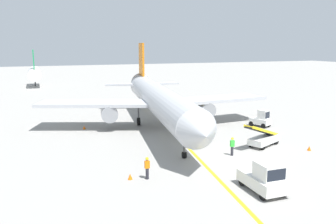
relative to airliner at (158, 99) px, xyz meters
name	(u,v)px	position (x,y,z in m)	size (l,w,h in m)	color
ground_plane	(230,160)	(1.79, -13.73, -3.42)	(300.00, 300.00, 0.00)	gray
taxi_line_yellow	(187,146)	(-0.08, -8.73, -3.41)	(0.30, 80.00, 0.01)	yellow
airliner	(158,99)	(0.00, 0.00, 0.00)	(28.31, 35.29, 10.10)	#B2B5BA
pushback_tug	(265,178)	(0.44, -20.45, -2.42)	(1.96, 3.63, 2.20)	silver
baggage_tug_near_wing	(261,119)	(11.78, -4.29, -2.49)	(2.16, 2.72, 2.10)	silver
belt_loader_forward_hold	(264,138)	(7.05, -11.28, -2.64)	(5.07, 3.23, 2.59)	silver
ground_crew_marshaller	(232,146)	(2.55, -12.83, -2.51)	(0.36, 0.24, 1.70)	#26262D
ground_crew_wing_walker	(147,167)	(-6.26, -15.43, -2.51)	(0.36, 0.24, 1.70)	#26262D
safety_cone_nose_left	(130,177)	(-7.47, -15.05, -3.20)	(0.36, 0.36, 0.44)	orange
safety_cone_nose_right	(309,148)	(10.17, -14.11, -3.20)	(0.36, 0.36, 0.44)	orange
safety_cone_wingtip_left	(84,127)	(-8.56, 2.11, -3.20)	(0.36, 0.36, 0.44)	orange
distant_aircraft_mid_left	(35,73)	(-13.79, 49.93, -0.20)	(3.00, 10.10, 8.80)	silver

